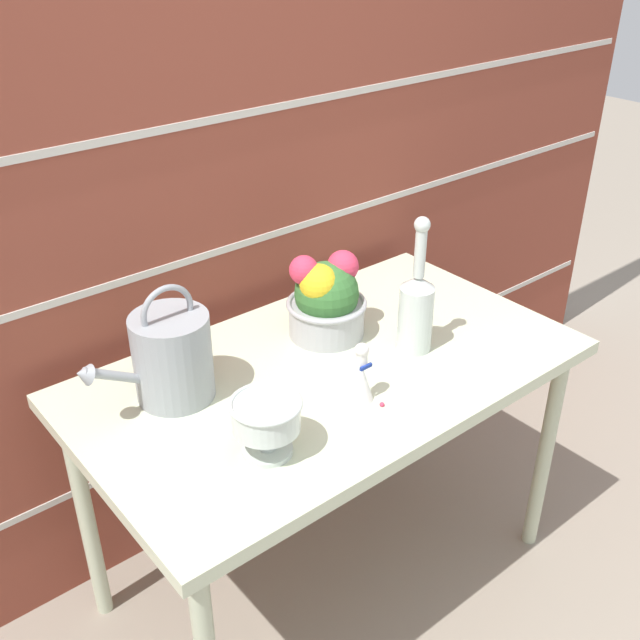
{
  "coord_description": "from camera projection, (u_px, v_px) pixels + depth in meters",
  "views": [
    {
      "loc": [
        -1.01,
        -1.2,
        1.78
      ],
      "look_at": [
        0.0,
        0.04,
        0.86
      ],
      "focal_mm": 42.0,
      "sensor_mm": 36.0,
      "label": 1
    }
  ],
  "objects": [
    {
      "name": "ground_plane",
      "position": [
        328.0,
        572.0,
        2.25
      ],
      "size": [
        12.0,
        12.0,
        0.0
      ],
      "primitive_type": "plane",
      "color": "gray"
    },
    {
      "name": "fallen_petal",
      "position": [
        382.0,
        405.0,
        1.74
      ],
      "size": [
        0.01,
        0.01,
        0.01
      ],
      "color": "#E03856",
      "rests_on": "patio_table"
    },
    {
      "name": "brick_wall",
      "position": [
        219.0,
        181.0,
        2.02
      ],
      "size": [
        3.6,
        0.08,
        2.2
      ],
      "color": "brown",
      "rests_on": "ground_plane"
    },
    {
      "name": "watering_can",
      "position": [
        171.0,
        356.0,
        1.72
      ],
      "size": [
        0.33,
        0.18,
        0.29
      ],
      "color": "#93999E",
      "rests_on": "patio_table"
    },
    {
      "name": "crystal_pedestal_bowl",
      "position": [
        266.0,
        419.0,
        1.55
      ],
      "size": [
        0.15,
        0.15,
        0.13
      ],
      "color": "silver",
      "rests_on": "patio_table"
    },
    {
      "name": "patio_table",
      "position": [
        329.0,
        390.0,
        1.92
      ],
      "size": [
        1.27,
        0.73,
        0.74
      ],
      "color": "beige",
      "rests_on": "ground_plane"
    },
    {
      "name": "figurine_vase",
      "position": [
        361.0,
        377.0,
        1.73
      ],
      "size": [
        0.06,
        0.06,
        0.15
      ],
      "color": "white",
      "rests_on": "patio_table"
    },
    {
      "name": "glass_decanter",
      "position": [
        416.0,
        307.0,
        1.9
      ],
      "size": [
        0.09,
        0.09,
        0.37
      ],
      "color": "silver",
      "rests_on": "patio_table"
    },
    {
      "name": "flower_planter",
      "position": [
        326.0,
        299.0,
        1.97
      ],
      "size": [
        0.22,
        0.22,
        0.24
      ],
      "color": "#ADADB2",
      "rests_on": "patio_table"
    }
  ]
}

